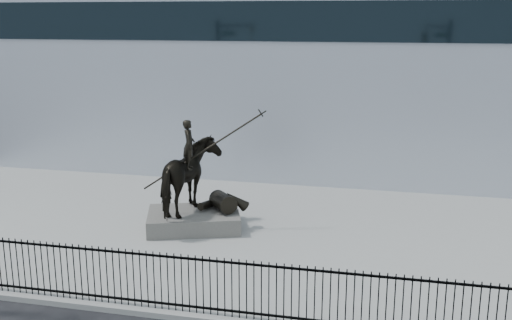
# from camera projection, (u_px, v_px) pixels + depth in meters

# --- Properties ---
(plaza) EXTENTS (30.00, 12.00, 0.15)m
(plaza) POSITION_uv_depth(u_px,v_px,m) (262.00, 235.00, 20.00)
(plaza) COLOR gray
(plaza) RESTS_ON ground
(building) EXTENTS (44.00, 14.00, 9.00)m
(building) POSITION_uv_depth(u_px,v_px,m) (316.00, 69.00, 31.27)
(building) COLOR #B3B8C3
(building) RESTS_ON ground
(picket_fence) EXTENTS (22.10, 0.10, 1.50)m
(picket_fence) POSITION_uv_depth(u_px,v_px,m) (211.00, 286.00, 14.36)
(picket_fence) COLOR black
(picket_fence) RESTS_ON plaza
(statue_plinth) EXTENTS (3.60, 3.00, 0.58)m
(statue_plinth) POSITION_uv_depth(u_px,v_px,m) (194.00, 220.00, 20.39)
(statue_plinth) COLOR #52504B
(statue_plinth) RESTS_ON plaza
(equestrian_statue) EXTENTS (3.74, 2.98, 3.34)m
(equestrian_statue) POSITION_uv_depth(u_px,v_px,m) (194.00, 178.00, 20.05)
(equestrian_statue) COLOR black
(equestrian_statue) RESTS_ON statue_plinth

